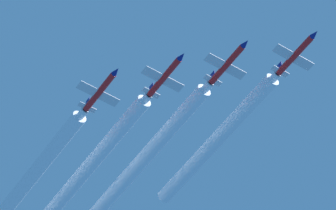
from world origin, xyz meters
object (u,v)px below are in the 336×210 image
(jet_third_echelon, at_px, (165,76))
(jet_fourth_echelon, at_px, (100,91))
(jet_second_echelon, at_px, (228,63))
(jet_lead, at_px, (296,54))

(jet_third_echelon, distance_m, jet_fourth_echelon, 12.25)
(jet_second_echelon, relative_size, jet_third_echelon, 1.00)
(jet_second_echelon, relative_size, jet_fourth_echelon, 1.00)
(jet_third_echelon, bearing_deg, jet_fourth_echelon, -44.15)
(jet_lead, xyz_separation_m, jet_third_echelon, (18.34, -15.93, -2.44))
(jet_lead, xyz_separation_m, jet_second_echelon, (9.73, -8.04, -1.01))
(jet_second_echelon, xyz_separation_m, jet_third_echelon, (8.61, -7.90, -1.43))
(jet_fourth_echelon, bearing_deg, jet_second_echelon, 136.64)
(jet_lead, bearing_deg, jet_second_echelon, -39.55)
(jet_second_echelon, bearing_deg, jet_lead, 140.45)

